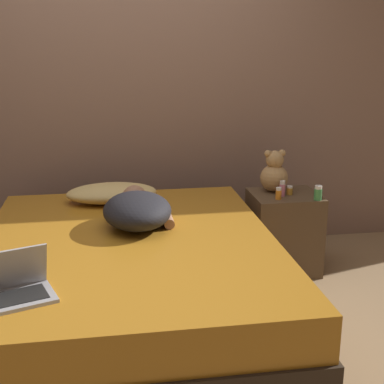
{
  "coord_description": "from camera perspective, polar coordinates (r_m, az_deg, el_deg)",
  "views": [
    {
      "loc": [
        -0.09,
        -2.71,
        1.58
      ],
      "look_at": [
        0.38,
        0.25,
        0.71
      ],
      "focal_mm": 50.0,
      "sensor_mm": 36.0,
      "label": 1
    }
  ],
  "objects": [
    {
      "name": "ground_plane",
      "position": [
        3.14,
        -6.37,
        -14.2
      ],
      "size": [
        12.0,
        12.0,
        0.0
      ],
      "primitive_type": "plane",
      "color": "#937551"
    },
    {
      "name": "wall_back",
      "position": [
        3.98,
        -7.92,
        11.95
      ],
      "size": [
        8.0,
        0.06,
        2.6
      ],
      "color": "#846656",
      "rests_on": "ground_plane"
    },
    {
      "name": "bed",
      "position": [
        3.01,
        -6.53,
        -9.86
      ],
      "size": [
        1.6,
        1.96,
        0.53
      ],
      "color": "#2D2319",
      "rests_on": "ground_plane"
    },
    {
      "name": "nightstand",
      "position": [
        3.78,
        9.72,
        -4.26
      ],
      "size": [
        0.46,
        0.4,
        0.56
      ],
      "color": "brown",
      "rests_on": "ground_plane"
    },
    {
      "name": "pillow",
      "position": [
        3.56,
        -8.56,
        -0.11
      ],
      "size": [
        0.59,
        0.33,
        0.12
      ],
      "color": "tan",
      "rests_on": "bed"
    },
    {
      "name": "person_lying",
      "position": [
        3.1,
        -5.83,
        -1.85
      ],
      "size": [
        0.4,
        0.65,
        0.19
      ],
      "rotation": [
        0.0,
        0.0,
        -0.0
      ],
      "color": "black",
      "rests_on": "bed"
    },
    {
      "name": "laptop",
      "position": [
        2.37,
        -18.77,
        -9.67
      ],
      "size": [
        0.38,
        0.31,
        0.21
      ],
      "rotation": [
        0.0,
        0.0,
        0.34
      ],
      "color": "#9E9EA3",
      "rests_on": "bed"
    },
    {
      "name": "teddy_bear",
      "position": [
        3.71,
        8.76,
        1.97
      ],
      "size": [
        0.19,
        0.19,
        0.29
      ],
      "color": "tan",
      "rests_on": "nightstand"
    },
    {
      "name": "bottle_amber",
      "position": [
        3.68,
        10.38,
        0.17
      ],
      "size": [
        0.04,
        0.04,
        0.06
      ],
      "color": "gold",
      "rests_on": "nightstand"
    },
    {
      "name": "bottle_orange",
      "position": [
        3.55,
        9.22,
        -0.17
      ],
      "size": [
        0.04,
        0.04,
        0.08
      ],
      "color": "orange",
      "rests_on": "nightstand"
    },
    {
      "name": "bottle_pink",
      "position": [
        3.63,
        9.62,
        0.35
      ],
      "size": [
        0.04,
        0.04,
        0.11
      ],
      "color": "pink",
      "rests_on": "nightstand"
    },
    {
      "name": "bottle_green",
      "position": [
        3.59,
        13.3,
        -0.1
      ],
      "size": [
        0.05,
        0.05,
        0.1
      ],
      "color": "#3D8E4C",
      "rests_on": "nightstand"
    }
  ]
}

